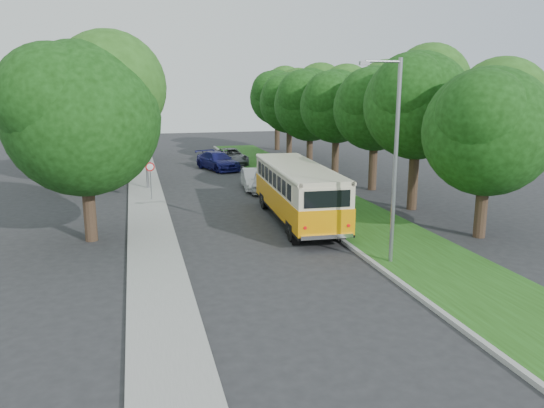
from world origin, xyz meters
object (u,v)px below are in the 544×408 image
object	(u,v)px
lamppost_near	(394,156)
lamppost_far	(143,129)
car_blue	(218,161)
car_silver	(264,181)
car_white	(254,179)
vintage_bus	(298,193)
car_grey	(231,157)

from	to	relation	value
lamppost_near	lamppost_far	xyz separation A→B (m)	(-8.91, 18.50, -0.25)
lamppost_near	car_blue	xyz separation A→B (m)	(-2.79, 25.89, -3.62)
lamppost_far	car_blue	distance (m)	10.16
car_silver	car_white	world-z (taller)	car_silver
car_white	lamppost_near	bearing A→B (deg)	-78.60
lamppost_near	car_blue	distance (m)	26.29
lamppost_near	vintage_bus	world-z (taller)	lamppost_near
car_blue	car_grey	distance (m)	3.06
vintage_bus	car_blue	bearing A→B (deg)	96.91
lamppost_far	car_silver	bearing A→B (deg)	-20.13
vintage_bus	lamppost_near	bearing A→B (deg)	-75.40
lamppost_far	vintage_bus	xyz separation A→B (m)	(7.39, -11.14, -2.59)
car_white	car_blue	distance (m)	9.12
vintage_bus	car_silver	size ratio (longest dim) A/B	2.48
car_white	car_grey	bearing A→B (deg)	93.16
lamppost_far	vintage_bus	bearing A→B (deg)	-56.45
lamppost_near	vintage_bus	xyz separation A→B (m)	(-1.52, 7.36, -2.84)
lamppost_near	car_grey	size ratio (longest dim) A/B	1.53
car_blue	lamppost_near	bearing A→B (deg)	-102.95
lamppost_far	car_grey	bearing A→B (deg)	52.41
car_white	car_blue	bearing A→B (deg)	102.45
vintage_bus	car_white	distance (m)	9.51
car_blue	vintage_bus	bearing A→B (deg)	-105.17
car_white	vintage_bus	bearing A→B (deg)	-83.24
lamppost_far	car_grey	world-z (taller)	lamppost_far
lamppost_far	car_silver	xyz separation A→B (m)	(7.63, -2.80, -3.41)
lamppost_near	car_white	size ratio (longest dim) A/B	1.92
lamppost_near	car_grey	world-z (taller)	lamppost_near
car_silver	car_blue	bearing A→B (deg)	111.63
car_grey	car_blue	bearing A→B (deg)	-124.16
car_silver	car_grey	world-z (taller)	car_grey
lamppost_far	car_silver	world-z (taller)	lamppost_far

